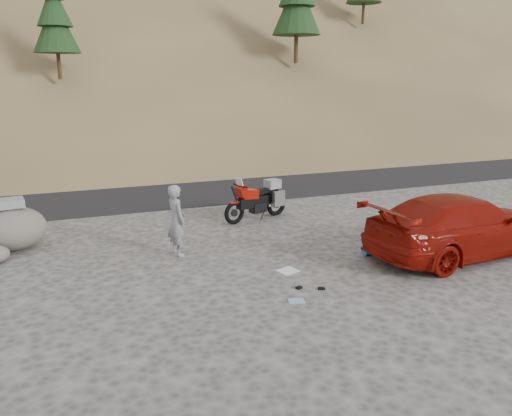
{
  "coord_description": "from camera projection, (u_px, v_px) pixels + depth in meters",
  "views": [
    {
      "loc": [
        -4.12,
        -10.42,
        4.19
      ],
      "look_at": [
        0.33,
        1.11,
        1.0
      ],
      "focal_mm": 35.0,
      "sensor_mm": 36.0,
      "label": 1
    }
  ],
  "objects": [
    {
      "name": "gear_glove_b",
      "position": [
        299.0,
        288.0,
        10.31
      ],
      "size": [
        0.15,
        0.13,
        0.04
      ],
      "primitive_type": "cube",
      "rotation": [
        0.0,
        0.0,
        0.38
      ],
      "color": "black",
      "rests_on": "ground"
    },
    {
      "name": "gear_white_cloth",
      "position": [
        288.0,
        271.0,
        11.25
      ],
      "size": [
        0.52,
        0.49,
        0.01
      ],
      "primitive_type": "cube",
      "rotation": [
        0.0,
        0.0,
        0.31
      ],
      "color": "white",
      "rests_on": "ground"
    },
    {
      "name": "boulder",
      "position": [
        11.0,
        228.0,
        12.55
      ],
      "size": [
        1.77,
        1.53,
        1.28
      ],
      "rotation": [
        0.0,
        0.0,
        -0.05
      ],
      "color": "#524D46",
      "rests_on": "ground"
    },
    {
      "name": "gear_blue_mat",
      "position": [
        372.0,
        250.0,
        12.31
      ],
      "size": [
        0.54,
        0.29,
        0.21
      ],
      "primitive_type": "cylinder",
      "rotation": [
        0.0,
        1.57,
        0.16
      ],
      "color": "#1C58A8",
      "rests_on": "ground"
    },
    {
      "name": "man",
      "position": [
        178.0,
        255.0,
        12.31
      ],
      "size": [
        0.55,
        0.72,
        1.76
      ],
      "primitive_type": "imported",
      "rotation": [
        0.0,
        0.0,
        1.79
      ],
      "color": "gray",
      "rests_on": "ground"
    },
    {
      "name": "gear_bottle",
      "position": [
        405.0,
        256.0,
        11.88
      ],
      "size": [
        0.1,
        0.1,
        0.22
      ],
      "primitive_type": "cylinder",
      "rotation": [
        0.0,
        0.0,
        0.28
      ],
      "color": "#1C58A8",
      "rests_on": "ground"
    },
    {
      "name": "red_car",
      "position": [
        459.0,
        254.0,
        12.34
      ],
      "size": [
        5.29,
        2.54,
        1.49
      ],
      "primitive_type": "imported",
      "rotation": [
        0.0,
        0.0,
        1.66
      ],
      "color": "maroon",
      "rests_on": "ground"
    },
    {
      "name": "road",
      "position": [
        178.0,
        187.0,
        20.03
      ],
      "size": [
        120.0,
        7.0,
        0.05
      ],
      "primitive_type": "cube",
      "color": "black",
      "rests_on": "ground"
    },
    {
      "name": "hillside",
      "position": [
        97.0,
        3.0,
        46.03
      ],
      "size": [
        120.0,
        73.0,
        46.72
      ],
      "color": "brown",
      "rests_on": "ground"
    },
    {
      "name": "ground",
      "position": [
        260.0,
        261.0,
        11.9
      ],
      "size": [
        140.0,
        140.0,
        0.0
      ],
      "primitive_type": "plane",
      "color": "#484642",
      "rests_on": "ground"
    },
    {
      "name": "motorcycle",
      "position": [
        259.0,
        200.0,
        15.31
      ],
      "size": [
        2.3,
        1.09,
        1.41
      ],
      "rotation": [
        0.0,
        0.0,
        0.31
      ],
      "color": "black",
      "rests_on": "ground"
    },
    {
      "name": "gear_funnel",
      "position": [
        428.0,
        251.0,
        12.29
      ],
      "size": [
        0.15,
        0.15,
        0.18
      ],
      "primitive_type": "cone",
      "rotation": [
        0.0,
        0.0,
        -0.08
      ],
      "color": "red",
      "rests_on": "ground"
    },
    {
      "name": "gear_glove_a",
      "position": [
        321.0,
        288.0,
        10.26
      ],
      "size": [
        0.16,
        0.13,
        0.04
      ],
      "primitive_type": "cube",
      "rotation": [
        0.0,
        0.0,
        -0.28
      ],
      "color": "black",
      "rests_on": "ground"
    },
    {
      "name": "gear_blue_cloth",
      "position": [
        296.0,
        301.0,
        9.72
      ],
      "size": [
        0.36,
        0.3,
        0.01
      ],
      "primitive_type": "cube",
      "rotation": [
        0.0,
        0.0,
        -0.28
      ],
      "color": "#88A9D2",
      "rests_on": "ground"
    }
  ]
}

